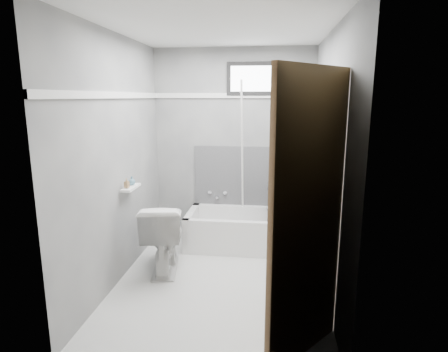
% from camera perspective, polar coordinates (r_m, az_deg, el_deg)
% --- Properties ---
extents(floor, '(2.60, 2.60, 0.00)m').
position_cam_1_polar(floor, '(3.89, -0.66, -15.67)').
color(floor, white).
rests_on(floor, ground).
extents(ceiling, '(2.60, 2.60, 0.00)m').
position_cam_1_polar(ceiling, '(3.50, -0.76, 21.78)').
color(ceiling, silver).
rests_on(ceiling, floor).
extents(wall_back, '(2.00, 0.02, 2.40)m').
position_cam_1_polar(wall_back, '(4.78, 1.41, 4.70)').
color(wall_back, slate).
rests_on(wall_back, floor).
extents(wall_front, '(2.00, 0.02, 2.40)m').
position_cam_1_polar(wall_front, '(2.25, -5.19, -3.67)').
color(wall_front, slate).
rests_on(wall_front, floor).
extents(wall_left, '(0.02, 2.60, 2.40)m').
position_cam_1_polar(wall_left, '(3.76, -15.98, 2.27)').
color(wall_left, slate).
rests_on(wall_left, floor).
extents(wall_right, '(0.02, 2.60, 2.40)m').
position_cam_1_polar(wall_right, '(3.51, 15.71, 1.60)').
color(wall_right, slate).
rests_on(wall_right, floor).
extents(bathtub, '(1.50, 0.70, 0.42)m').
position_cam_1_polar(bathtub, '(4.63, 3.74, -8.18)').
color(bathtub, white).
rests_on(bathtub, floor).
extents(office_chair, '(0.56, 0.56, 0.94)m').
position_cam_1_polar(office_chair, '(4.56, 9.86, -3.62)').
color(office_chair, slate).
rests_on(office_chair, bathtub).
extents(toilet, '(0.54, 0.81, 0.73)m').
position_cam_1_polar(toilet, '(4.03, -9.19, -9.10)').
color(toilet, white).
rests_on(toilet, floor).
extents(door, '(0.78, 0.78, 2.00)m').
position_cam_1_polar(door, '(2.34, 19.53, -8.87)').
color(door, brown).
rests_on(door, floor).
extents(window, '(0.66, 0.04, 0.40)m').
position_cam_1_polar(window, '(4.71, 4.57, 14.56)').
color(window, black).
rests_on(window, wall_back).
extents(backerboard, '(1.50, 0.02, 0.78)m').
position_cam_1_polar(backerboard, '(4.81, 4.33, -0.10)').
color(backerboard, '#4C4C4F').
rests_on(backerboard, wall_back).
extents(trim_back, '(2.00, 0.02, 0.06)m').
position_cam_1_polar(trim_back, '(4.72, 1.43, 12.16)').
color(trim_back, white).
rests_on(trim_back, wall_back).
extents(trim_left, '(0.02, 2.60, 0.06)m').
position_cam_1_polar(trim_left, '(3.71, -16.35, 11.75)').
color(trim_left, white).
rests_on(trim_left, wall_left).
extents(pole, '(0.02, 0.53, 1.89)m').
position_cam_1_polar(pole, '(4.55, 2.80, 2.41)').
color(pole, white).
rests_on(pole, bathtub).
extents(shelf, '(0.10, 0.32, 0.02)m').
position_cam_1_polar(shelf, '(3.92, -14.01, -1.72)').
color(shelf, white).
rests_on(shelf, wall_left).
extents(soap_bottle_a, '(0.05, 0.05, 0.09)m').
position_cam_1_polar(soap_bottle_a, '(3.84, -14.62, -1.04)').
color(soap_bottle_a, '#97744B').
rests_on(soap_bottle_a, shelf).
extents(soap_bottle_b, '(0.10, 0.10, 0.09)m').
position_cam_1_polar(soap_bottle_b, '(3.97, -13.88, -0.68)').
color(soap_bottle_b, teal).
rests_on(soap_bottle_b, shelf).
extents(faucet, '(0.26, 0.10, 0.16)m').
position_cam_1_polar(faucet, '(4.89, -1.00, -2.88)').
color(faucet, silver).
rests_on(faucet, wall_back).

